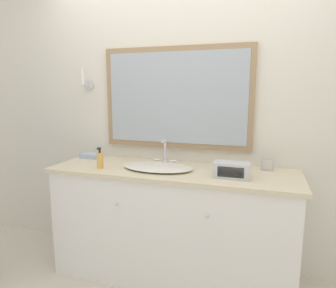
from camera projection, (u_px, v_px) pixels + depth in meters
wall_back at (183, 119)px, 2.60m from camera, size 8.00×0.18×2.55m
vanity_counter at (172, 224)px, 2.43m from camera, size 1.94×0.61×0.91m
sink_basin at (158, 167)px, 2.36m from camera, size 0.56×0.38×0.21m
soap_bottle at (100, 160)px, 2.37m from camera, size 0.05×0.05×0.17m
appliance_box at (232, 170)px, 2.12m from camera, size 0.25×0.13×0.11m
picture_frame at (267, 165)px, 2.29m from camera, size 0.10×0.01×0.10m
hand_towel_near_sink at (91, 156)px, 2.75m from camera, size 0.18×0.12×0.04m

